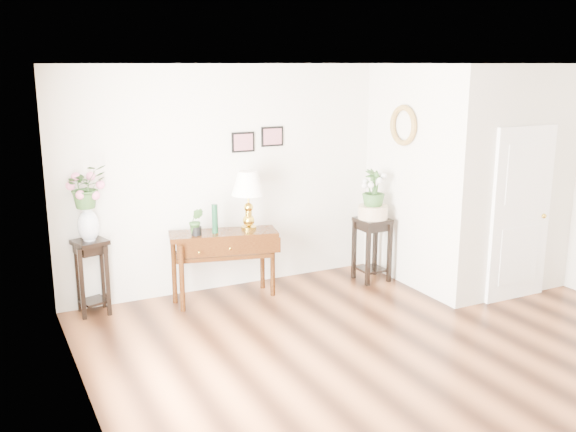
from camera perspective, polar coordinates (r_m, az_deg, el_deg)
floor at (r=6.56m, az=11.19°, el=-12.17°), size 6.00×5.50×0.02m
ceiling at (r=5.92m, az=12.45°, el=13.07°), size 6.00×5.50×0.02m
wall_back at (r=8.37m, az=0.10°, el=3.78°), size 6.00×0.02×2.80m
wall_left at (r=4.89m, az=-17.17°, el=-3.92°), size 0.02×5.50×2.80m
partition at (r=8.75m, az=15.46°, el=3.72°), size 1.80×1.95×2.80m
door at (r=8.12m, az=19.99°, el=0.13°), size 0.90×0.05×2.10m
art_print_left at (r=8.02m, az=-4.02°, el=6.57°), size 0.30×0.02×0.25m
art_print_right at (r=8.18m, az=-1.41°, el=7.08°), size 0.30×0.02×0.25m
wall_ornament at (r=8.17m, az=10.19°, el=7.93°), size 0.07×0.51×0.51m
console_table at (r=7.79m, az=-5.71°, el=-4.43°), size 1.34×0.71×0.85m
table_lamp at (r=7.71m, az=-3.55°, el=1.39°), size 0.51×0.51×0.72m
green_vase at (r=7.60m, az=-6.52°, el=-0.25°), size 0.08×0.08×0.35m
potted_plant at (r=7.53m, az=-8.16°, el=-0.56°), size 0.21×0.19×0.31m
plant_stand_a at (r=7.66m, az=-17.00°, el=-5.21°), size 0.42×0.42×0.87m
porcelain_vase at (r=7.48m, az=-17.34°, el=-0.40°), size 0.30×0.30×0.42m
lily_arrangement at (r=7.39m, az=-17.57°, el=2.73°), size 0.53×0.50×0.48m
plant_stand_b at (r=8.51m, az=7.45°, el=-2.96°), size 0.40×0.40×0.84m
ceramic_bowl at (r=8.38m, az=7.55°, el=0.32°), size 0.49×0.49×0.17m
narcissus at (r=8.32m, az=7.62°, el=2.33°), size 0.37×0.37×0.52m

